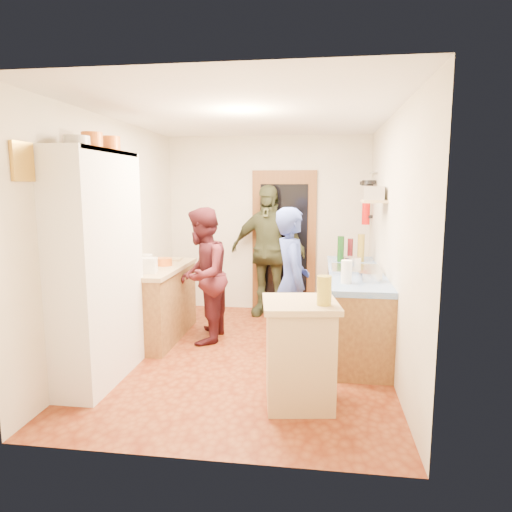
% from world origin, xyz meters
% --- Properties ---
extents(floor, '(3.00, 4.00, 0.02)m').
position_xyz_m(floor, '(0.00, 0.00, -0.01)').
color(floor, brown).
rests_on(floor, ground).
extents(ceiling, '(3.00, 4.00, 0.02)m').
position_xyz_m(ceiling, '(0.00, 0.00, 2.61)').
color(ceiling, silver).
rests_on(ceiling, ground).
extents(wall_back, '(3.00, 0.02, 2.60)m').
position_xyz_m(wall_back, '(0.00, 2.01, 1.30)').
color(wall_back, beige).
rests_on(wall_back, ground).
extents(wall_front, '(3.00, 0.02, 2.60)m').
position_xyz_m(wall_front, '(0.00, -2.01, 1.30)').
color(wall_front, beige).
rests_on(wall_front, ground).
extents(wall_left, '(0.02, 4.00, 2.60)m').
position_xyz_m(wall_left, '(-1.51, 0.00, 1.30)').
color(wall_left, beige).
rests_on(wall_left, ground).
extents(wall_right, '(0.02, 4.00, 2.60)m').
position_xyz_m(wall_right, '(1.51, 0.00, 1.30)').
color(wall_right, beige).
rests_on(wall_right, ground).
extents(door_frame, '(0.95, 0.06, 2.10)m').
position_xyz_m(door_frame, '(0.25, 1.97, 1.05)').
color(door_frame, brown).
rests_on(door_frame, ground).
extents(door_glass, '(0.70, 0.02, 1.70)m').
position_xyz_m(door_glass, '(0.25, 1.94, 1.05)').
color(door_glass, black).
rests_on(door_glass, door_frame).
extents(hutch_body, '(0.40, 1.20, 2.20)m').
position_xyz_m(hutch_body, '(-1.30, -0.80, 1.10)').
color(hutch_body, white).
rests_on(hutch_body, ground).
extents(hutch_top_shelf, '(0.40, 1.14, 0.04)m').
position_xyz_m(hutch_top_shelf, '(-1.30, -0.80, 2.18)').
color(hutch_top_shelf, white).
rests_on(hutch_top_shelf, hutch_body).
extents(plate_stack, '(0.22, 0.22, 0.09)m').
position_xyz_m(plate_stack, '(-1.30, -1.06, 2.25)').
color(plate_stack, white).
rests_on(plate_stack, hutch_top_shelf).
extents(orange_pot_a, '(0.19, 0.19, 0.15)m').
position_xyz_m(orange_pot_a, '(-1.30, -0.79, 2.28)').
color(orange_pot_a, orange).
rests_on(orange_pot_a, hutch_top_shelf).
extents(orange_pot_b, '(0.18, 0.18, 0.16)m').
position_xyz_m(orange_pot_b, '(-1.30, -0.40, 2.28)').
color(orange_pot_b, orange).
rests_on(orange_pot_b, hutch_top_shelf).
extents(left_counter_base, '(0.60, 1.40, 0.85)m').
position_xyz_m(left_counter_base, '(-1.20, 0.45, 0.42)').
color(left_counter_base, olive).
rests_on(left_counter_base, ground).
extents(left_counter_top, '(0.64, 1.44, 0.05)m').
position_xyz_m(left_counter_top, '(-1.20, 0.45, 0.88)').
color(left_counter_top, tan).
rests_on(left_counter_top, left_counter_base).
extents(toaster, '(0.24, 0.18, 0.17)m').
position_xyz_m(toaster, '(-1.15, 0.02, 0.99)').
color(toaster, white).
rests_on(toaster, left_counter_top).
extents(kettle, '(0.17, 0.17, 0.17)m').
position_xyz_m(kettle, '(-1.25, 0.28, 0.98)').
color(kettle, white).
rests_on(kettle, left_counter_top).
extents(orange_bowl, '(0.21, 0.21, 0.09)m').
position_xyz_m(orange_bowl, '(-1.12, 0.53, 0.95)').
color(orange_bowl, orange).
rests_on(orange_bowl, left_counter_top).
extents(chopping_board, '(0.31, 0.24, 0.02)m').
position_xyz_m(chopping_board, '(-1.18, 0.93, 0.91)').
color(chopping_board, tan).
rests_on(chopping_board, left_counter_top).
extents(right_counter_base, '(0.60, 2.20, 0.84)m').
position_xyz_m(right_counter_base, '(1.20, 0.50, 0.42)').
color(right_counter_base, olive).
rests_on(right_counter_base, ground).
extents(right_counter_top, '(0.62, 2.22, 0.06)m').
position_xyz_m(right_counter_top, '(1.20, 0.50, 0.87)').
color(right_counter_top, '#0148C0').
rests_on(right_counter_top, right_counter_base).
extents(hob, '(0.55, 0.58, 0.04)m').
position_xyz_m(hob, '(1.20, 0.48, 0.92)').
color(hob, silver).
rests_on(hob, right_counter_top).
extents(pot_on_hob, '(0.20, 0.20, 0.13)m').
position_xyz_m(pot_on_hob, '(1.15, 0.43, 1.00)').
color(pot_on_hob, silver).
rests_on(pot_on_hob, hob).
extents(bottle_a, '(0.11, 0.11, 0.33)m').
position_xyz_m(bottle_a, '(1.05, 1.12, 1.07)').
color(bottle_a, '#143F14').
rests_on(bottle_a, right_counter_top).
extents(bottle_b, '(0.09, 0.09, 0.29)m').
position_xyz_m(bottle_b, '(1.18, 1.26, 1.04)').
color(bottle_b, '#591419').
rests_on(bottle_b, right_counter_top).
extents(bottle_c, '(0.11, 0.11, 0.36)m').
position_xyz_m(bottle_c, '(1.31, 1.16, 1.08)').
color(bottle_c, olive).
rests_on(bottle_c, right_counter_top).
extents(paper_towel, '(0.14, 0.14, 0.23)m').
position_xyz_m(paper_towel, '(1.05, -0.23, 1.02)').
color(paper_towel, white).
rests_on(paper_towel, right_counter_top).
extents(mixing_bowl, '(0.25, 0.25, 0.09)m').
position_xyz_m(mixing_bowl, '(1.30, -0.09, 0.95)').
color(mixing_bowl, silver).
rests_on(mixing_bowl, right_counter_top).
extents(island_base, '(0.62, 0.62, 0.86)m').
position_xyz_m(island_base, '(0.62, -1.07, 0.43)').
color(island_base, tan).
rests_on(island_base, ground).
extents(island_top, '(0.70, 0.70, 0.05)m').
position_xyz_m(island_top, '(0.62, -1.07, 0.89)').
color(island_top, tan).
rests_on(island_top, island_base).
extents(cutting_board, '(0.39, 0.33, 0.02)m').
position_xyz_m(cutting_board, '(0.57, -1.03, 0.90)').
color(cutting_board, white).
rests_on(cutting_board, island_top).
extents(oil_jar, '(0.14, 0.14, 0.24)m').
position_xyz_m(oil_jar, '(0.82, -1.16, 1.03)').
color(oil_jar, '#AD9E2D').
rests_on(oil_jar, island_top).
extents(pan_rail, '(0.02, 0.65, 0.02)m').
position_xyz_m(pan_rail, '(1.46, 1.52, 2.05)').
color(pan_rail, silver).
rests_on(pan_rail, wall_right).
extents(pan_hang_a, '(0.18, 0.18, 0.05)m').
position_xyz_m(pan_hang_a, '(1.40, 1.35, 1.92)').
color(pan_hang_a, black).
rests_on(pan_hang_a, pan_rail).
extents(pan_hang_b, '(0.16, 0.16, 0.05)m').
position_xyz_m(pan_hang_b, '(1.40, 1.55, 1.90)').
color(pan_hang_b, black).
rests_on(pan_hang_b, pan_rail).
extents(pan_hang_c, '(0.17, 0.17, 0.05)m').
position_xyz_m(pan_hang_c, '(1.40, 1.75, 1.91)').
color(pan_hang_c, black).
rests_on(pan_hang_c, pan_rail).
extents(wall_shelf, '(0.26, 0.42, 0.03)m').
position_xyz_m(wall_shelf, '(1.37, 0.45, 1.70)').
color(wall_shelf, tan).
rests_on(wall_shelf, wall_right).
extents(radio, '(0.25, 0.32, 0.15)m').
position_xyz_m(radio, '(1.37, 0.45, 1.79)').
color(radio, silver).
rests_on(radio, wall_shelf).
extents(ext_bracket, '(0.06, 0.10, 0.04)m').
position_xyz_m(ext_bracket, '(1.47, 1.70, 1.45)').
color(ext_bracket, black).
rests_on(ext_bracket, wall_right).
extents(fire_extinguisher, '(0.11, 0.11, 0.32)m').
position_xyz_m(fire_extinguisher, '(1.41, 1.70, 1.50)').
color(fire_extinguisher, red).
rests_on(fire_extinguisher, wall_right).
extents(picture_frame, '(0.03, 0.25, 0.30)m').
position_xyz_m(picture_frame, '(-1.48, -1.55, 2.05)').
color(picture_frame, gold).
rests_on(picture_frame, wall_left).
extents(person_hob, '(0.54, 0.68, 1.65)m').
position_xyz_m(person_hob, '(0.52, 0.04, 0.82)').
color(person_hob, '#334598').
rests_on(person_hob, ground).
extents(person_left, '(0.62, 0.79, 1.62)m').
position_xyz_m(person_left, '(-0.57, 0.44, 0.81)').
color(person_left, '#40141A').
rests_on(person_left, ground).
extents(person_back, '(1.18, 0.69, 1.89)m').
position_xyz_m(person_back, '(0.05, 1.66, 0.95)').
color(person_back, '#383D24').
rests_on(person_back, ground).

